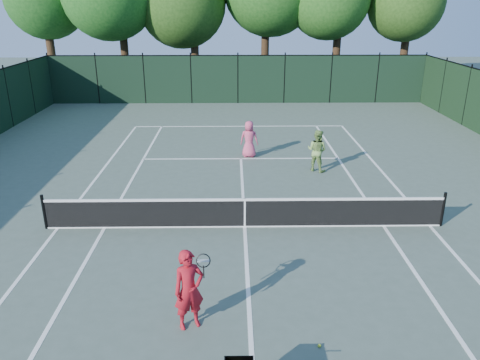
{
  "coord_description": "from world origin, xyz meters",
  "views": [
    {
      "loc": [
        -0.33,
        -12.35,
        6.21
      ],
      "look_at": [
        -0.12,
        1.0,
        1.1
      ],
      "focal_mm": 35.0,
      "sensor_mm": 36.0,
      "label": 1
    }
  ],
  "objects_px": {
    "coach": "(189,290)",
    "player_green": "(317,150)",
    "player_pink": "(249,139)",
    "loose_ball_midcourt": "(319,346)"
  },
  "relations": [
    {
      "from": "coach",
      "to": "player_green",
      "type": "xyz_separation_m",
      "value": [
        4.14,
        9.34,
        -0.04
      ]
    },
    {
      "from": "player_green",
      "to": "loose_ball_midcourt",
      "type": "xyz_separation_m",
      "value": [
        -1.61,
        -10.03,
        -0.79
      ]
    },
    {
      "from": "player_pink",
      "to": "player_green",
      "type": "distance_m",
      "value": 3.13
    },
    {
      "from": "coach",
      "to": "player_pink",
      "type": "xyz_separation_m",
      "value": [
        1.57,
        11.13,
        -0.08
      ]
    },
    {
      "from": "player_pink",
      "to": "loose_ball_midcourt",
      "type": "relative_size",
      "value": 22.86
    },
    {
      "from": "player_pink",
      "to": "player_green",
      "type": "height_order",
      "value": "player_green"
    },
    {
      "from": "player_green",
      "to": "player_pink",
      "type": "bearing_deg",
      "value": 0.35
    },
    {
      "from": "player_pink",
      "to": "loose_ball_midcourt",
      "type": "xyz_separation_m",
      "value": [
        0.96,
        -11.82,
        -0.74
      ]
    },
    {
      "from": "loose_ball_midcourt",
      "to": "player_green",
      "type": "bearing_deg",
      "value": 80.88
    },
    {
      "from": "player_green",
      "to": "coach",
      "type": "bearing_deg",
      "value": 101.34
    }
  ]
}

